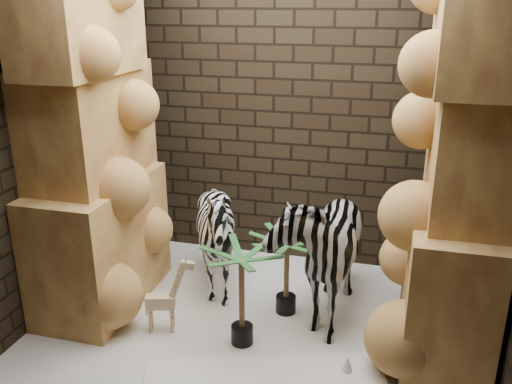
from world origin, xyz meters
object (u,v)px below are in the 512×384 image
(zebra_right, at_px, (320,235))
(giraffe_toy, at_px, (160,294))
(surfboard, at_px, (264,377))
(palm_back, at_px, (242,297))
(palm_front, at_px, (286,273))
(zebra_left, at_px, (217,242))

(zebra_right, relative_size, giraffe_toy, 2.11)
(surfboard, bearing_deg, palm_back, 106.98)
(palm_front, bearing_deg, palm_back, -114.49)
(giraffe_toy, bearing_deg, surfboard, -38.05)
(giraffe_toy, bearing_deg, zebra_left, 52.28)
(palm_front, bearing_deg, zebra_right, 21.65)
(palm_front, distance_m, surfboard, 0.96)
(palm_front, bearing_deg, zebra_left, 168.96)
(zebra_left, distance_m, giraffe_toy, 0.72)
(giraffe_toy, distance_m, surfboard, 1.06)
(palm_front, height_order, surfboard, palm_front)
(zebra_right, height_order, giraffe_toy, zebra_right)
(zebra_left, distance_m, palm_front, 0.68)
(giraffe_toy, xyz_separation_m, palm_back, (0.67, 0.01, 0.07))
(zebra_right, distance_m, palm_front, 0.43)
(giraffe_toy, bearing_deg, palm_front, 13.82)
(palm_back, relative_size, surfboard, 0.49)
(zebra_left, xyz_separation_m, giraffe_toy, (-0.26, -0.65, -0.18))
(giraffe_toy, height_order, surfboard, giraffe_toy)
(palm_front, xyz_separation_m, palm_back, (-0.24, -0.52, 0.04))
(zebra_right, relative_size, zebra_left, 1.24)
(giraffe_toy, height_order, palm_back, palm_back)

